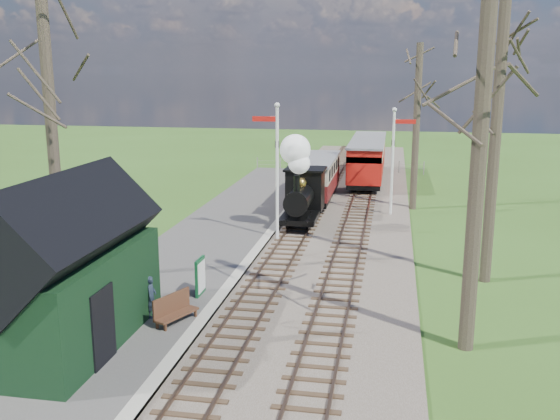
# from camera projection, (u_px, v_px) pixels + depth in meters

# --- Properties ---
(distant_hills) EXTENTS (114.40, 48.00, 22.02)m
(distant_hills) POSITION_uv_depth(u_px,v_px,m) (365.00, 265.00, 77.85)
(distant_hills) COLOR #385B23
(distant_hills) RESTS_ON ground
(ballast_bed) EXTENTS (8.00, 60.00, 0.10)m
(ballast_bed) POSITION_uv_depth(u_px,v_px,m) (334.00, 213.00, 33.63)
(ballast_bed) COLOR brown
(ballast_bed) RESTS_ON ground
(track_near) EXTENTS (1.60, 60.00, 0.15)m
(track_near) POSITION_uv_depth(u_px,v_px,m) (310.00, 211.00, 33.84)
(track_near) COLOR brown
(track_near) RESTS_ON ground
(track_far) EXTENTS (1.60, 60.00, 0.15)m
(track_far) POSITION_uv_depth(u_px,v_px,m) (358.00, 213.00, 33.39)
(track_far) COLOR brown
(track_far) RESTS_ON ground
(platform) EXTENTS (5.00, 44.00, 0.20)m
(platform) POSITION_uv_depth(u_px,v_px,m) (205.00, 248.00, 26.77)
(platform) COLOR #474442
(platform) RESTS_ON ground
(coping_strip) EXTENTS (0.40, 44.00, 0.21)m
(coping_strip) POSITION_uv_depth(u_px,v_px,m) (257.00, 251.00, 26.37)
(coping_strip) COLOR #B2AD9E
(coping_strip) RESTS_ON ground
(station_shed) EXTENTS (3.25, 6.30, 4.78)m
(station_shed) POSITION_uv_depth(u_px,v_px,m) (65.00, 271.00, 16.84)
(station_shed) COLOR black
(station_shed) RESTS_ON platform
(semaphore_near) EXTENTS (1.22, 0.24, 6.22)m
(semaphore_near) POSITION_uv_depth(u_px,v_px,m) (276.00, 162.00, 27.44)
(semaphore_near) COLOR silver
(semaphore_near) RESTS_ON ground
(semaphore_far) EXTENTS (1.22, 0.24, 5.72)m
(semaphore_far) POSITION_uv_depth(u_px,v_px,m) (394.00, 153.00, 32.36)
(semaphore_far) COLOR silver
(semaphore_far) RESTS_ON ground
(bare_trees) EXTENTS (15.51, 22.39, 12.00)m
(bare_trees) POSITION_uv_depth(u_px,v_px,m) (304.00, 142.00, 21.07)
(bare_trees) COLOR #382D23
(bare_trees) RESTS_ON ground
(fence_line) EXTENTS (12.60, 0.08, 1.00)m
(fence_line) POSITION_uv_depth(u_px,v_px,m) (339.00, 165.00, 47.13)
(fence_line) COLOR slate
(fence_line) RESTS_ON ground
(locomotive) EXTENTS (1.81, 4.23, 4.53)m
(locomotive) POSITION_uv_depth(u_px,v_px,m) (301.00, 186.00, 30.26)
(locomotive) COLOR black
(locomotive) RESTS_ON ground
(coach) EXTENTS (2.11, 7.25, 2.22)m
(coach) POSITION_uv_depth(u_px,v_px,m) (317.00, 177.00, 36.20)
(coach) COLOR black
(coach) RESTS_ON ground
(red_carriage_a) EXTENTS (2.27, 5.63, 2.39)m
(red_carriage_a) POSITION_uv_depth(u_px,v_px,m) (366.00, 164.00, 40.33)
(red_carriage_a) COLOR black
(red_carriage_a) RESTS_ON ground
(red_carriage_b) EXTENTS (2.27, 5.63, 2.39)m
(red_carriage_b) POSITION_uv_depth(u_px,v_px,m) (369.00, 153.00, 45.61)
(red_carriage_b) COLOR black
(red_carriage_b) RESTS_ON ground
(sign_board) EXTENTS (0.11, 0.86, 1.25)m
(sign_board) POSITION_uv_depth(u_px,v_px,m) (200.00, 276.00, 20.85)
(sign_board) COLOR #0F4723
(sign_board) RESTS_ON platform
(bench) EXTENTS (1.02, 1.57, 0.87)m
(bench) POSITION_uv_depth(u_px,v_px,m) (174.00, 309.00, 18.61)
(bench) COLOR #482919
(bench) RESTS_ON platform
(person) EXTENTS (0.36, 0.51, 1.30)m
(person) POSITION_uv_depth(u_px,v_px,m) (151.00, 297.00, 18.94)
(person) COLOR #1B2431
(person) RESTS_ON platform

